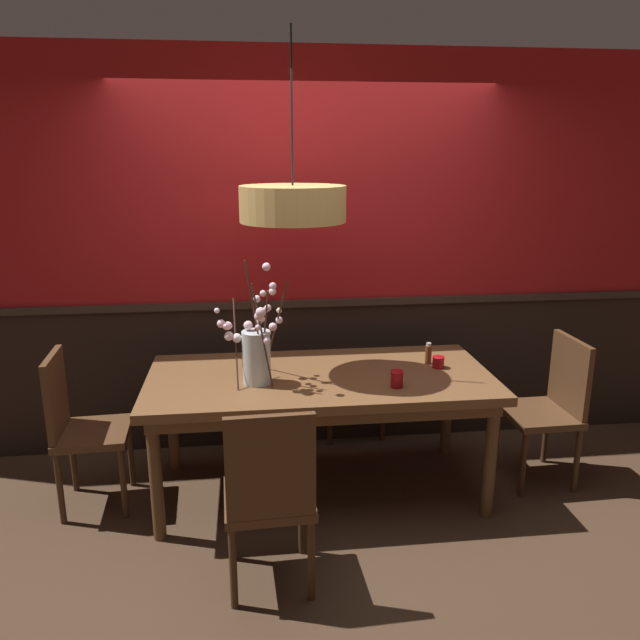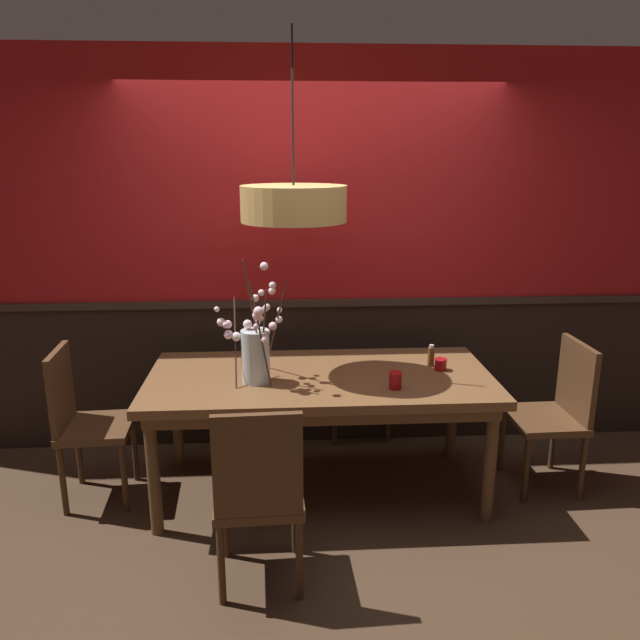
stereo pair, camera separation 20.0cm
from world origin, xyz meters
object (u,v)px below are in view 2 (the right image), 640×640
Objects in this scene: candle_holder_nearer_center at (441,364)px; candle_holder_nearer_edge at (395,380)px; condiment_bottle at (431,356)px; pendant_lamp at (294,204)px; vase_with_blossoms at (255,351)px; chair_head_west_end at (83,417)px; chair_far_side_left at (266,369)px; chair_head_east_end at (557,408)px; chair_near_side_left at (259,490)px; chair_far_side_right at (356,365)px; dining_table at (320,388)px.

candle_holder_nearer_edge reaches higher than candle_holder_nearer_center.
candle_holder_nearer_center is at bearing -61.85° from condiment_bottle.
pendant_lamp is (-0.89, 0.06, 0.97)m from candle_holder_nearer_center.
pendant_lamp is (0.23, 0.19, 0.82)m from vase_with_blossoms.
candle_holder_nearer_edge is at bearing -139.02° from candle_holder_nearer_center.
candle_holder_nearer_edge is at bearing -7.95° from chair_head_west_end.
pendant_lamp is (1.28, 0.09, 1.24)m from chair_head_west_end.
condiment_bottle is at bearing 51.59° from candle_holder_nearer_edge.
vase_with_blossoms is 0.70× the size of pendant_lamp.
vase_with_blossoms is at bearing -91.65° from chair_far_side_left.
chair_head_east_end is 2.01m from chair_near_side_left.
chair_head_west_end is (-1.75, -0.88, 0.02)m from chair_far_side_right.
vase_with_blossoms reaches higher than chair_far_side_left.
chair_head_west_end is 1.13m from vase_with_blossoms.
vase_with_blossoms reaches higher than candle_holder_nearer_center.
condiment_bottle is (-0.78, 0.13, 0.31)m from chair_head_east_end.
chair_near_side_left is at bearing -87.35° from vase_with_blossoms.
chair_near_side_left is at bearing -140.10° from candle_holder_nearer_edge.
chair_far_side_right is 1.28m from vase_with_blossoms.
dining_table is 1.96× the size of pendant_lamp.
vase_with_blossoms is at bearing -5.36° from chair_head_west_end.
pendant_lamp is (-1.62, 0.11, 1.25)m from chair_head_east_end.
chair_near_side_left is 1.45m from candle_holder_nearer_center.
dining_table is 2.17× the size of chair_head_east_end.
chair_head_east_end is 1.13m from candle_holder_nearer_edge.
condiment_bottle reaches higher than candle_holder_nearer_edge.
chair_far_side_left reaches higher than dining_table.
vase_with_blossoms is 1.10m from condiment_bottle.
candle_holder_nearer_edge reaches higher than dining_table.
candle_holder_nearer_edge is (0.79, -0.16, -0.14)m from vase_with_blossoms.
chair_far_side_right is 1.96m from chair_head_west_end.
chair_far_side_left is at bearing 39.58° from chair_head_west_end.
chair_head_east_end is 6.88× the size of condiment_bottle.
chair_head_west_end is 1.87m from candle_holder_nearer_edge.
chair_far_side_right reaches higher than dining_table.
chair_head_east_end reaches higher than chair_far_side_left.
chair_head_west_end is 1.31× the size of vase_with_blossoms.
condiment_bottle is at bearing 118.15° from candle_holder_nearer_center.
pendant_lamp is at bearing 39.16° from vase_with_blossoms.
chair_head_east_end is 2.04m from chair_far_side_left.
chair_far_side_left is 0.84× the size of pendant_lamp.
chair_near_side_left is at bearing -39.34° from chair_head_west_end.
pendant_lamp reaches higher than dining_table.
chair_near_side_left reaches higher than chair_head_west_end.
vase_with_blossoms is 0.81m from candle_holder_nearer_edge.
candle_holder_nearer_edge is at bearing -11.32° from vase_with_blossoms.
chair_far_side_right is 1.24× the size of vase_with_blossoms.
chair_far_side_right is 0.95× the size of chair_head_west_end.
condiment_bottle is 0.13× the size of pendant_lamp.
candle_holder_nearer_edge is at bearing -31.31° from dining_table.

